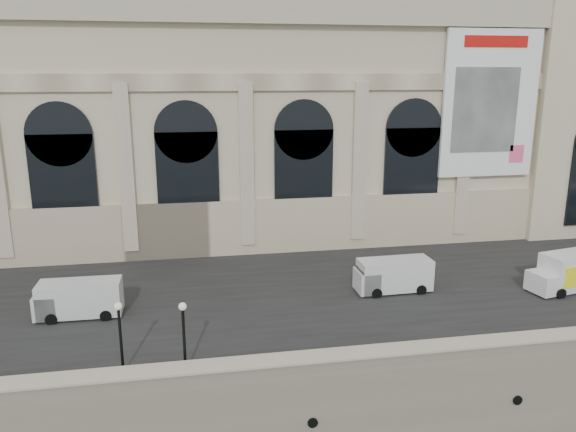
# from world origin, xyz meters

# --- Properties ---
(quay) EXTENTS (160.00, 70.00, 6.00)m
(quay) POSITION_xyz_m (0.00, 35.00, 3.00)
(quay) COLOR gray
(quay) RESTS_ON ground
(street) EXTENTS (160.00, 24.00, 0.06)m
(street) POSITION_xyz_m (0.00, 14.00, 6.03)
(street) COLOR #2D2D2D
(street) RESTS_ON quay
(parapet) EXTENTS (160.00, 1.40, 1.21)m
(parapet) POSITION_xyz_m (0.00, 0.60, 6.62)
(parapet) COLOR gray
(parapet) RESTS_ON quay
(museum) EXTENTS (69.00, 18.70, 29.10)m
(museum) POSITION_xyz_m (-5.98, 30.86, 19.72)
(museum) COLOR beige
(museum) RESTS_ON quay
(clock_pavilion) EXTENTS (13.00, 14.72, 36.70)m
(clock_pavilion) POSITION_xyz_m (34.00, 27.93, 23.42)
(clock_pavilion) COLOR beige
(clock_pavilion) RESTS_ON quay
(van_b) EXTENTS (5.53, 2.36, 2.45)m
(van_b) POSITION_xyz_m (-11.70, 10.75, 7.25)
(van_b) COLOR silver
(van_b) RESTS_ON quay
(van_c) EXTENTS (5.60, 2.41, 2.47)m
(van_c) POSITION_xyz_m (10.34, 11.27, 7.26)
(van_c) COLOR silver
(van_c) RESTS_ON quay
(box_truck) EXTENTS (7.35, 3.60, 2.84)m
(box_truck) POSITION_xyz_m (24.04, 9.33, 7.43)
(box_truck) COLOR white
(box_truck) RESTS_ON quay
(lamp_left) EXTENTS (0.42, 0.42, 4.16)m
(lamp_left) POSITION_xyz_m (-4.57, 1.96, 8.07)
(lamp_left) COLOR black
(lamp_left) RESTS_ON quay
(lamp_right) EXTENTS (0.42, 0.42, 4.14)m
(lamp_right) POSITION_xyz_m (-7.88, 2.65, 8.06)
(lamp_right) COLOR black
(lamp_right) RESTS_ON quay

